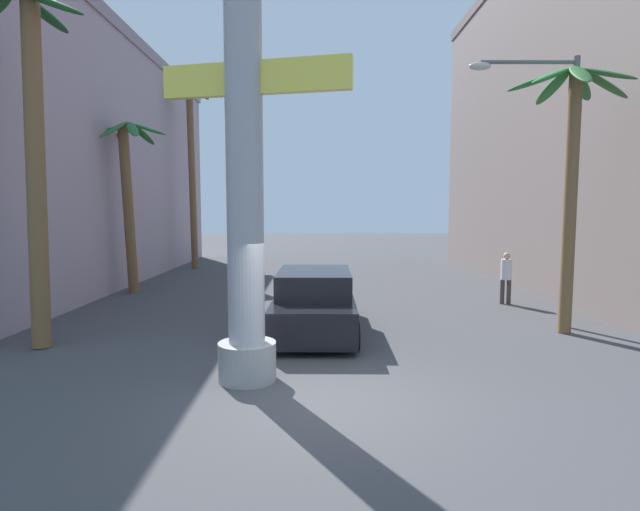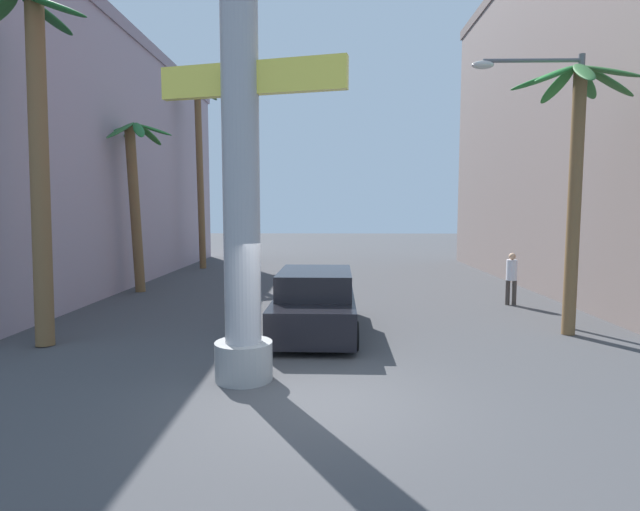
# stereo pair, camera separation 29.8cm
# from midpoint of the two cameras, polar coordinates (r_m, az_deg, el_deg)

# --- Properties ---
(ground_plane) EXTENTS (93.37, 93.37, 0.00)m
(ground_plane) POSITION_cam_midpoint_polar(r_m,az_deg,el_deg) (18.01, 0.89, -4.59)
(ground_plane) COLOR #424244
(building_left) EXTENTS (7.61, 22.35, 10.35)m
(building_left) POSITION_cam_midpoint_polar(r_m,az_deg,el_deg) (24.44, -27.12, 9.62)
(building_left) COLOR #9E8C99
(building_left) RESTS_ON ground
(building_right) EXTENTS (6.98, 19.06, 13.49)m
(building_right) POSITION_cam_midpoint_polar(r_m,az_deg,el_deg) (24.08, 29.92, 13.35)
(building_right) COLOR slate
(building_right) RESTS_ON ground
(neon_sign_pole) EXTENTS (3.77, 1.05, 10.88)m
(neon_sign_pole) POSITION_cam_midpoint_polar(r_m,az_deg,el_deg) (9.27, -8.16, 20.81)
(neon_sign_pole) COLOR #9E9EA3
(neon_sign_pole) RESTS_ON ground
(street_lamp) EXTENTS (2.80, 0.28, 6.93)m
(street_lamp) POSITION_cam_midpoint_polar(r_m,az_deg,el_deg) (14.25, 26.17, 9.41)
(street_lamp) COLOR #59595E
(street_lamp) RESTS_ON ground
(car_lead) EXTENTS (2.13, 4.90, 1.56)m
(car_lead) POSITION_cam_midpoint_polar(r_m,az_deg,el_deg) (12.68, 0.13, -5.41)
(car_lead) COLOR black
(car_lead) RESTS_ON ground
(palm_tree_near_right) EXTENTS (2.82, 2.88, 6.60)m
(palm_tree_near_right) POSITION_cam_midpoint_polar(r_m,az_deg,el_deg) (13.86, 27.70, 10.35)
(palm_tree_near_right) COLOR brown
(palm_tree_near_right) RESTS_ON ground
(palm_tree_far_left) EXTENTS (2.76, 2.46, 9.42)m
(palm_tree_far_left) POSITION_cam_midpoint_polar(r_m,az_deg,el_deg) (26.87, -13.26, 10.86)
(palm_tree_far_left) COLOR brown
(palm_tree_far_left) RESTS_ON ground
(palm_tree_mid_left) EXTENTS (2.81, 2.63, 6.27)m
(palm_tree_mid_left) POSITION_cam_midpoint_polar(r_m,az_deg,el_deg) (19.61, -19.96, 7.45)
(palm_tree_mid_left) COLOR brown
(palm_tree_mid_left) RESTS_ON ground
(palm_tree_near_left) EXTENTS (2.77, 2.83, 7.85)m
(palm_tree_near_left) POSITION_cam_midpoint_polar(r_m,az_deg,el_deg) (13.03, -29.17, 11.21)
(palm_tree_near_left) COLOR brown
(palm_tree_near_left) RESTS_ON ground
(pedestrian_mid_right) EXTENTS (0.41, 0.41, 1.69)m
(pedestrian_mid_right) POSITION_cam_midpoint_polar(r_m,az_deg,el_deg) (17.31, 21.51, -2.07)
(pedestrian_mid_right) COLOR #3F3833
(pedestrian_mid_right) RESTS_ON ground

